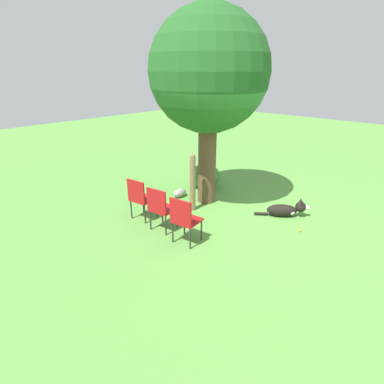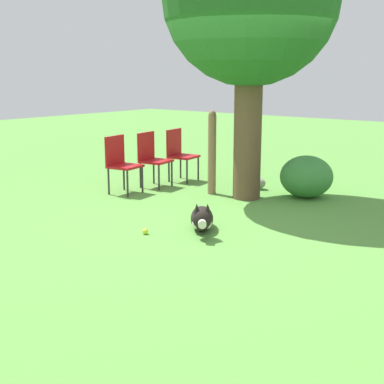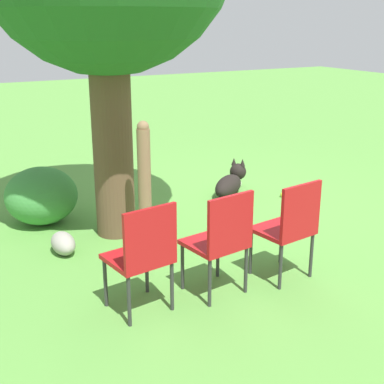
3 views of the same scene
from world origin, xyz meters
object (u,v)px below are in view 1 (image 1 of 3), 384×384
fence_post (193,182)px  red_chair_2 (140,197)px  red_chair_0 (184,218)px  oak_tree (209,74)px  dog (286,210)px  red_chair_1 (161,206)px  tennis_ball (300,230)px

fence_post → red_chair_2: fence_post is taller
red_chair_2 → red_chair_0: bearing=-101.6°
oak_tree → red_chair_2: size_ratio=4.64×
dog → red_chair_0: red_chair_0 is taller
red_chair_0 → red_chair_2: size_ratio=1.00×
dog → red_chair_2: bearing=-173.0°
dog → red_chair_1: bearing=-162.3°
red_chair_2 → fence_post: bearing=-32.9°
dog → red_chair_2: red_chair_2 is taller
red_chair_1 → red_chair_2: same height
red_chair_0 → tennis_ball: size_ratio=13.02×
oak_tree → red_chair_1: size_ratio=4.64×
red_chair_0 → red_chair_1: same height
oak_tree → dog: bearing=-73.3°
oak_tree → dog: size_ratio=4.40×
dog → tennis_ball: size_ratio=13.72×
fence_post → red_chair_2: size_ratio=1.44×
oak_tree → tennis_ball: 3.60m
red_chair_0 → red_chair_2: same height
red_chair_2 → tennis_ball: 3.21m
dog → fence_post: (-1.11, 1.67, 0.50)m
dog → red_chair_2: size_ratio=1.05×
red_chair_1 → tennis_ball: (1.77, -2.01, -0.47)m
red_chair_1 → red_chair_2: (0.04, 0.66, 0.00)m
red_chair_1 → red_chair_2: bearing=78.4°
fence_post → tennis_ball: bearing=-72.8°
dog → tennis_ball: (-0.43, -0.51, -0.11)m
fence_post → oak_tree: bearing=8.7°
oak_tree → red_chair_1: 2.87m
oak_tree → red_chair_0: 3.02m
red_chair_0 → red_chair_2: (0.07, 1.32, 0.00)m
oak_tree → red_chair_2: (-1.63, 0.39, -2.32)m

